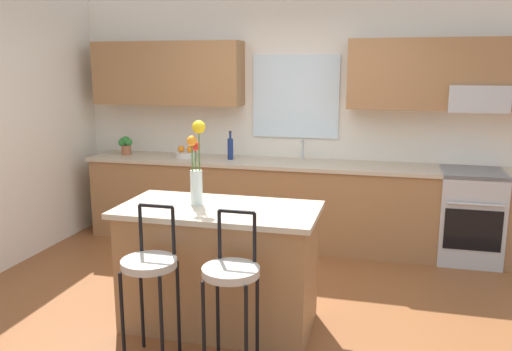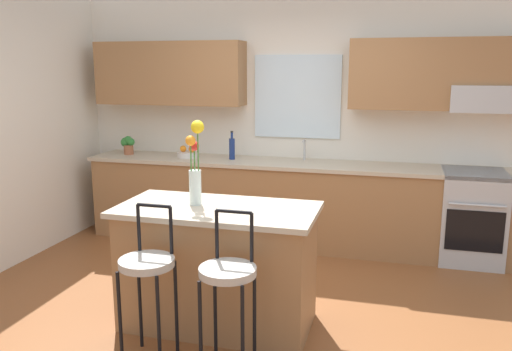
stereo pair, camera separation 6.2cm
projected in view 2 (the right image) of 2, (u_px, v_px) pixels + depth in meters
ground_plane at (248, 312)px, 4.18m from camera, size 14.00×14.00×0.00m
back_wall_assembly at (300, 105)px, 5.74m from camera, size 5.60×0.50×2.70m
counter_run at (291, 203)px, 5.69m from camera, size 4.56×0.64×0.92m
sink_faucet at (304, 148)px, 5.67m from camera, size 0.02×0.13×0.23m
oven_range at (471, 217)px, 5.20m from camera, size 0.60×0.64×0.92m
kitchen_island at (218, 266)px, 3.90m from camera, size 1.46×0.75×0.92m
bar_stool_near at (147, 269)px, 3.38m from camera, size 0.36×0.36×1.04m
bar_stool_middle at (228, 278)px, 3.24m from camera, size 0.36×0.36×1.04m
flower_vase at (195, 164)px, 3.81m from camera, size 0.13×0.14×0.63m
fruit_bowl_oranges at (188, 153)px, 5.89m from camera, size 0.24×0.24×0.13m
bottle_olive_oil at (232, 148)px, 5.74m from camera, size 0.06×0.06×0.31m
potted_plant_small at (128, 144)px, 6.07m from camera, size 0.18×0.12×0.22m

